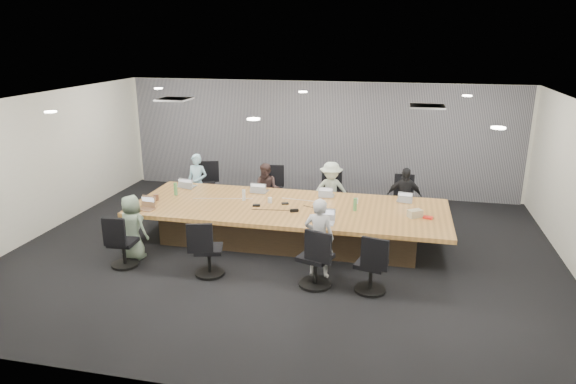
% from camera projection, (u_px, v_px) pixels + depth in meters
% --- Properties ---
extents(floor, '(10.00, 8.00, 0.00)m').
position_uv_depth(floor, '(283.00, 252.00, 9.60)').
color(floor, black).
rests_on(floor, ground).
extents(ceiling, '(10.00, 8.00, 0.00)m').
position_uv_depth(ceiling, '(283.00, 101.00, 8.77)').
color(ceiling, white).
rests_on(ceiling, wall_back).
extents(wall_back, '(10.00, 0.00, 2.80)m').
position_uv_depth(wall_back, '(319.00, 138.00, 12.92)').
color(wall_back, beige).
rests_on(wall_back, ground).
extents(wall_front, '(10.00, 0.00, 2.80)m').
position_uv_depth(wall_front, '(198.00, 279.00, 5.45)').
color(wall_front, beige).
rests_on(wall_front, ground).
extents(wall_left, '(0.00, 8.00, 2.80)m').
position_uv_depth(wall_left, '(39.00, 165.00, 10.23)').
color(wall_left, beige).
rests_on(wall_left, ground).
extents(curtain, '(9.80, 0.04, 2.80)m').
position_uv_depth(curtain, '(319.00, 138.00, 12.84)').
color(curtain, slate).
rests_on(curtain, ground).
extents(conference_table, '(6.00, 2.20, 0.74)m').
position_uv_depth(conference_table, '(289.00, 222.00, 9.94)').
color(conference_table, '#463322').
rests_on(conference_table, ground).
extents(chair_0, '(0.74, 0.74, 0.88)m').
position_uv_depth(chair_0, '(204.00, 188.00, 12.03)').
color(chair_0, black).
rests_on(chair_0, ground).
extents(chair_1, '(0.63, 0.63, 0.86)m').
position_uv_depth(chair_1, '(271.00, 193.00, 11.69)').
color(chair_1, black).
rests_on(chair_1, ground).
extents(chair_2, '(0.71, 0.71, 0.85)m').
position_uv_depth(chair_2, '(333.00, 197.00, 11.39)').
color(chair_2, black).
rests_on(chair_2, ground).
extents(chair_3, '(0.54, 0.54, 0.78)m').
position_uv_depth(chair_3, '(403.00, 204.00, 11.09)').
color(chair_3, black).
rests_on(chair_3, ground).
extents(chair_4, '(0.53, 0.53, 0.74)m').
position_uv_depth(chair_4, '(123.00, 246.00, 8.91)').
color(chair_4, black).
rests_on(chair_4, ground).
extents(chair_5, '(0.65, 0.65, 0.78)m').
position_uv_depth(chair_5, '(209.00, 253.00, 8.57)').
color(chair_5, black).
rests_on(chair_5, ground).
extents(chair_6, '(0.71, 0.71, 0.83)m').
position_uv_depth(chair_6, '(315.00, 262.00, 8.19)').
color(chair_6, black).
rests_on(chair_6, ground).
extents(chair_7, '(0.63, 0.63, 0.78)m').
position_uv_depth(chair_7, '(371.00, 269.00, 8.01)').
color(chair_7, black).
rests_on(chair_7, ground).
extents(person_0, '(0.51, 0.36, 1.33)m').
position_uv_depth(person_0, '(197.00, 183.00, 11.63)').
color(person_0, '#A1D8EF').
rests_on(person_0, ground).
extents(laptop_0, '(0.39, 0.30, 0.02)m').
position_uv_depth(laptop_0, '(188.00, 186.00, 11.10)').
color(laptop_0, '#B2B2B7').
rests_on(laptop_0, conference_table).
extents(person_1, '(0.61, 0.48, 1.20)m').
position_uv_depth(person_1, '(267.00, 190.00, 11.31)').
color(person_1, '#412E2C').
rests_on(person_1, ground).
extents(laptop_1, '(0.35, 0.24, 0.02)m').
position_uv_depth(laptop_1, '(260.00, 191.00, 10.76)').
color(laptop_1, '#B2B2B7').
rests_on(laptop_1, conference_table).
extents(person_2, '(0.92, 0.62, 1.32)m').
position_uv_depth(person_2, '(331.00, 192.00, 11.00)').
color(person_2, beige).
rests_on(person_2, ground).
extents(laptop_2, '(0.30, 0.22, 0.02)m').
position_uv_depth(laptop_2, '(327.00, 195.00, 10.46)').
color(laptop_2, '#B2B2B7').
rests_on(laptop_2, conference_table).
extents(person_3, '(0.78, 0.40, 1.28)m').
position_uv_depth(person_3, '(404.00, 197.00, 10.68)').
color(person_3, black).
rests_on(person_3, ground).
extents(laptop_3, '(0.30, 0.22, 0.02)m').
position_uv_depth(laptop_3, '(404.00, 200.00, 10.14)').
color(laptop_3, '#B2B2B7').
rests_on(laptop_3, conference_table).
extents(person_4, '(0.65, 0.50, 1.19)m').
position_uv_depth(person_4, '(132.00, 227.00, 9.17)').
color(person_4, gray).
rests_on(person_4, ground).
extents(laptop_4, '(0.33, 0.25, 0.02)m').
position_uv_depth(laptop_4, '(146.00, 209.00, 9.63)').
color(laptop_4, '#8C6647').
rests_on(laptop_4, conference_table).
extents(person_6, '(0.53, 0.37, 1.37)m').
position_uv_depth(person_6, '(319.00, 238.00, 8.43)').
color(person_6, '#B6B6B9').
rests_on(person_6, ground).
extents(laptop_6, '(0.34, 0.23, 0.02)m').
position_uv_depth(laptop_6, '(324.00, 223.00, 8.93)').
color(laptop_6, '#B2B2B7').
rests_on(laptop_6, conference_table).
extents(bottle_green_left, '(0.09, 0.09, 0.26)m').
position_uv_depth(bottle_green_left, '(176.00, 189.00, 10.47)').
color(bottle_green_left, '#509151').
rests_on(bottle_green_left, conference_table).
extents(bottle_green_right, '(0.07, 0.07, 0.24)m').
position_uv_depth(bottle_green_right, '(355.00, 204.00, 9.55)').
color(bottle_green_right, '#509151').
rests_on(bottle_green_right, conference_table).
extents(bottle_clear, '(0.08, 0.08, 0.22)m').
position_uv_depth(bottle_clear, '(244.00, 195.00, 10.14)').
color(bottle_clear, silver).
rests_on(bottle_clear, conference_table).
extents(cup_white_far, '(0.10, 0.10, 0.11)m').
position_uv_depth(cup_white_far, '(270.00, 200.00, 10.01)').
color(cup_white_far, white).
rests_on(cup_white_far, conference_table).
extents(cup_white_near, '(0.09, 0.09, 0.10)m').
position_uv_depth(cup_white_near, '(356.00, 201.00, 9.98)').
color(cup_white_near, white).
rests_on(cup_white_near, conference_table).
extents(mug_brown, '(0.11, 0.11, 0.12)m').
position_uv_depth(mug_brown, '(156.00, 197.00, 10.15)').
color(mug_brown, brown).
rests_on(mug_brown, conference_table).
extents(mic_left, '(0.16, 0.13, 0.03)m').
position_uv_depth(mic_left, '(256.00, 205.00, 9.84)').
color(mic_left, black).
rests_on(mic_left, conference_table).
extents(mic_right, '(0.16, 0.13, 0.03)m').
position_uv_depth(mic_right, '(285.00, 203.00, 9.95)').
color(mic_right, black).
rests_on(mic_right, conference_table).
extents(stapler, '(0.16, 0.10, 0.06)m').
position_uv_depth(stapler, '(294.00, 210.00, 9.50)').
color(stapler, black).
rests_on(stapler, conference_table).
extents(canvas_bag, '(0.29, 0.27, 0.13)m').
position_uv_depth(canvas_bag, '(415.00, 214.00, 9.23)').
color(canvas_bag, tan).
rests_on(canvas_bag, conference_table).
extents(snack_packet, '(0.19, 0.15, 0.04)m').
position_uv_depth(snack_packet, '(428.00, 218.00, 9.17)').
color(snack_packet, red).
rests_on(snack_packet, conference_table).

